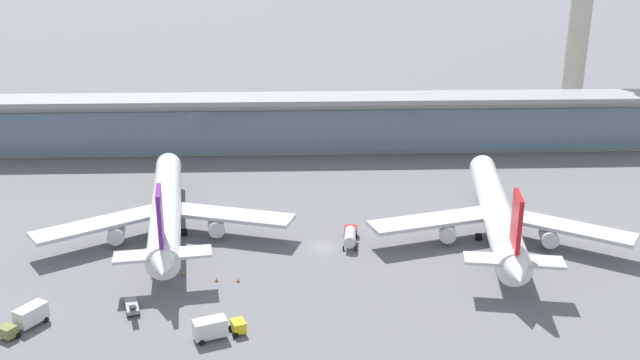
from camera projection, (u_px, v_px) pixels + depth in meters
ground_plane at (323, 247)px, 127.18m from camera, size 1200.00×1200.00×0.00m
airliner_left_stand at (166, 208)px, 131.52m from camera, size 47.42×62.21×16.59m
airliner_centre_stand at (496, 212)px, 129.67m from camera, size 47.29×62.13×16.59m
service_truck_near_nose_yellow at (216, 328)px, 97.27m from camera, size 7.64×4.75×3.10m
service_truck_under_wing_olive at (27, 318)px, 99.87m from camera, size 5.75×7.43×3.10m
service_truck_mid_apron_red at (350, 235)px, 127.91m from camera, size 3.34×8.80×2.95m
service_truck_by_tail_grey at (132, 306)px, 104.79m from camera, size 3.32×6.90×2.70m
terminal_building at (313, 122)px, 183.52m from camera, size 188.24×12.80×15.20m
safety_cone_alpha at (152, 277)px, 115.15m from camera, size 0.62×0.62×0.70m
safety_cone_bravo at (238, 280)px, 114.04m from camera, size 0.62×0.62×0.70m
safety_cone_charlie at (216, 280)px, 114.09m from camera, size 0.62×0.62×0.70m
safety_cone_delta at (166, 276)px, 115.56m from camera, size 0.62×0.62×0.70m
safety_cone_echo at (183, 273)px, 116.28m from camera, size 0.62×0.62×0.70m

